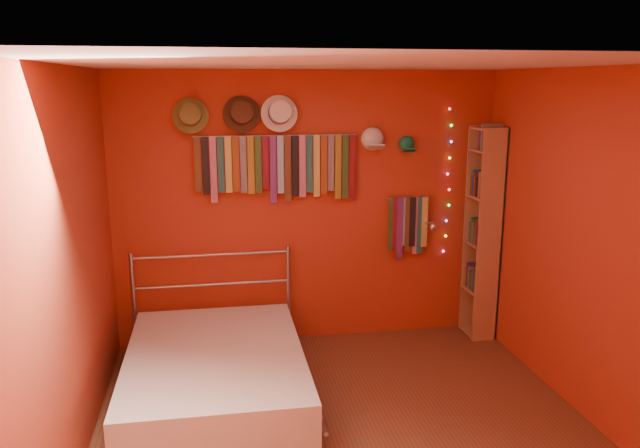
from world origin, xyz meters
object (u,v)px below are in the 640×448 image
tie_rack (279,165)px  bed (216,374)px  reading_lamp (431,226)px  bookshelf (486,232)px

tie_rack → bed: size_ratio=0.75×
reading_lamp → bed: bearing=-157.0°
bookshelf → bed: 2.81m
reading_lamp → bed: (-2.00, -0.85, -0.88)m
reading_lamp → bookshelf: (0.55, 0.01, -0.08)m
reading_lamp → bookshelf: size_ratio=0.15×
tie_rack → bookshelf: bookshelf is taller
bookshelf → bed: (-2.55, -0.86, -0.80)m
reading_lamp → tie_rack: bearing=173.2°
tie_rack → reading_lamp: bearing=-6.8°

